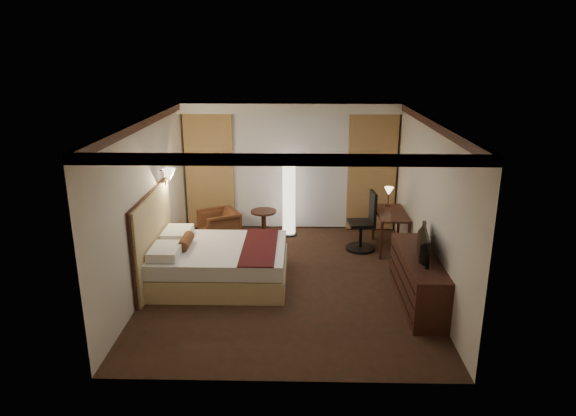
{
  "coord_description": "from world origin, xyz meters",
  "views": [
    {
      "loc": [
        0.2,
        -7.88,
        3.74
      ],
      "look_at": [
        0.0,
        0.4,
        1.15
      ],
      "focal_mm": 32.0,
      "sensor_mm": 36.0,
      "label": 1
    }
  ],
  "objects_px": {
    "bed": "(221,264)",
    "desk": "(390,231)",
    "armchair": "(219,225)",
    "side_table": "(264,224)",
    "dresser": "(418,279)",
    "office_chair": "(361,221)",
    "television": "(419,238)",
    "floor_lamp": "(289,197)"
  },
  "relations": [
    {
      "from": "television",
      "to": "office_chair",
      "type": "bearing_deg",
      "value": 24.67
    },
    {
      "from": "side_table",
      "to": "floor_lamp",
      "type": "xyz_separation_m",
      "value": [
        0.51,
        0.18,
        0.54
      ]
    },
    {
      "from": "floor_lamp",
      "to": "office_chair",
      "type": "height_order",
      "value": "floor_lamp"
    },
    {
      "from": "side_table",
      "to": "desk",
      "type": "height_order",
      "value": "desk"
    },
    {
      "from": "side_table",
      "to": "dresser",
      "type": "xyz_separation_m",
      "value": [
        2.53,
        -2.75,
        0.09
      ]
    },
    {
      "from": "dresser",
      "to": "television",
      "type": "relative_size",
      "value": 2.01
    },
    {
      "from": "bed",
      "to": "office_chair",
      "type": "height_order",
      "value": "office_chair"
    },
    {
      "from": "bed",
      "to": "office_chair",
      "type": "distance_m",
      "value": 2.9
    },
    {
      "from": "side_table",
      "to": "dresser",
      "type": "relative_size",
      "value": 0.29
    },
    {
      "from": "bed",
      "to": "dresser",
      "type": "xyz_separation_m",
      "value": [
        3.11,
        -0.66,
        0.07
      ]
    },
    {
      "from": "side_table",
      "to": "dresser",
      "type": "bearing_deg",
      "value": -47.37
    },
    {
      "from": "television",
      "to": "dresser",
      "type": "bearing_deg",
      "value": -80.9
    },
    {
      "from": "dresser",
      "to": "desk",
      "type": "bearing_deg",
      "value": 91.31
    },
    {
      "from": "armchair",
      "to": "side_table",
      "type": "bearing_deg",
      "value": 78.69
    },
    {
      "from": "dresser",
      "to": "television",
      "type": "distance_m",
      "value": 0.67
    },
    {
      "from": "floor_lamp",
      "to": "bed",
      "type": "bearing_deg",
      "value": -115.42
    },
    {
      "from": "side_table",
      "to": "armchair",
      "type": "bearing_deg",
      "value": -163.26
    },
    {
      "from": "dresser",
      "to": "television",
      "type": "xyz_separation_m",
      "value": [
        -0.03,
        0.0,
        0.67
      ]
    },
    {
      "from": "desk",
      "to": "armchair",
      "type": "bearing_deg",
      "value": 174.87
    },
    {
      "from": "desk",
      "to": "dresser",
      "type": "xyz_separation_m",
      "value": [
        0.05,
        -2.19,
        0.01
      ]
    },
    {
      "from": "bed",
      "to": "television",
      "type": "relative_size",
      "value": 2.21
    },
    {
      "from": "bed",
      "to": "desk",
      "type": "bearing_deg",
      "value": 26.55
    },
    {
      "from": "armchair",
      "to": "side_table",
      "type": "height_order",
      "value": "armchair"
    },
    {
      "from": "bed",
      "to": "floor_lamp",
      "type": "relative_size",
      "value": 1.31
    },
    {
      "from": "side_table",
      "to": "floor_lamp",
      "type": "height_order",
      "value": "floor_lamp"
    },
    {
      "from": "side_table",
      "to": "desk",
      "type": "bearing_deg",
      "value": -12.85
    },
    {
      "from": "desk",
      "to": "television",
      "type": "height_order",
      "value": "television"
    },
    {
      "from": "side_table",
      "to": "desk",
      "type": "xyz_separation_m",
      "value": [
        2.48,
        -0.57,
        0.09
      ]
    },
    {
      "from": "bed",
      "to": "television",
      "type": "xyz_separation_m",
      "value": [
        3.08,
        -0.66,
        0.73
      ]
    },
    {
      "from": "armchair",
      "to": "desk",
      "type": "bearing_deg",
      "value": 56.82
    },
    {
      "from": "side_table",
      "to": "office_chair",
      "type": "height_order",
      "value": "office_chair"
    },
    {
      "from": "bed",
      "to": "floor_lamp",
      "type": "bearing_deg",
      "value": 64.58
    },
    {
      "from": "armchair",
      "to": "television",
      "type": "distance_m",
      "value": 4.26
    },
    {
      "from": "armchair",
      "to": "dresser",
      "type": "relative_size",
      "value": 0.37
    },
    {
      "from": "bed",
      "to": "floor_lamp",
      "type": "distance_m",
      "value": 2.57
    },
    {
      "from": "desk",
      "to": "television",
      "type": "xyz_separation_m",
      "value": [
        0.02,
        -2.19,
        0.67
      ]
    },
    {
      "from": "bed",
      "to": "television",
      "type": "bearing_deg",
      "value": -12.1
    },
    {
      "from": "side_table",
      "to": "dresser",
      "type": "height_order",
      "value": "dresser"
    },
    {
      "from": "floor_lamp",
      "to": "desk",
      "type": "distance_m",
      "value": 2.16
    },
    {
      "from": "armchair",
      "to": "floor_lamp",
      "type": "xyz_separation_m",
      "value": [
        1.39,
        0.45,
        0.46
      ]
    },
    {
      "from": "armchair",
      "to": "dresser",
      "type": "height_order",
      "value": "dresser"
    },
    {
      "from": "armchair",
      "to": "dresser",
      "type": "xyz_separation_m",
      "value": [
        3.42,
        -2.49,
        0.02
      ]
    }
  ]
}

